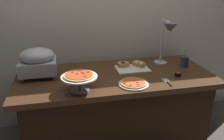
# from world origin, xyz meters

# --- Properties ---
(ground_plane) EXTENTS (8.00, 8.00, 0.00)m
(ground_plane) POSITION_xyz_m (0.00, 0.00, 0.00)
(ground_plane) COLOR #4C443D
(back_wall) EXTENTS (4.40, 0.04, 2.40)m
(back_wall) POSITION_xyz_m (0.00, 0.50, 1.20)
(back_wall) COLOR beige
(back_wall) RESTS_ON ground_plane
(buffet_table) EXTENTS (1.90, 0.84, 0.76)m
(buffet_table) POSITION_xyz_m (0.00, 0.00, 0.39)
(buffet_table) COLOR #422816
(buffet_table) RESTS_ON ground_plane
(chafing_dish) EXTENTS (0.34, 0.27, 0.28)m
(chafing_dish) POSITION_xyz_m (-0.72, 0.11, 0.92)
(chafing_dish) COLOR #B7BABF
(chafing_dish) RESTS_ON buffet_table
(heat_lamp) EXTENTS (0.15, 0.30, 0.48)m
(heat_lamp) POSITION_xyz_m (0.57, 0.09, 1.13)
(heat_lamp) COLOR #B7BABF
(heat_lamp) RESTS_ON buffet_table
(pizza_plate_front) EXTENTS (0.27, 0.27, 0.03)m
(pizza_plate_front) POSITION_xyz_m (0.10, -0.26, 0.77)
(pizza_plate_front) COLOR white
(pizza_plate_front) RESTS_ON buffet_table
(pizza_plate_center) EXTENTS (0.30, 0.30, 0.15)m
(pizza_plate_center) POSITION_xyz_m (-0.37, -0.28, 0.88)
(pizza_plate_center) COLOR #595B60
(pizza_plate_center) RESTS_ON buffet_table
(sandwich_platter) EXTENTS (0.33, 0.24, 0.06)m
(sandwich_platter) POSITION_xyz_m (0.20, 0.13, 0.78)
(sandwich_platter) COLOR white
(sandwich_platter) RESTS_ON buffet_table
(sauce_cup_near) EXTENTS (0.07, 0.07, 0.04)m
(sauce_cup_near) POSITION_xyz_m (-0.25, -0.05, 0.78)
(sauce_cup_near) COLOR black
(sauce_cup_near) RESTS_ON buffet_table
(sauce_cup_far) EXTENTS (0.06, 0.06, 0.03)m
(sauce_cup_far) POSITION_xyz_m (0.58, -0.16, 0.78)
(sauce_cup_far) COLOR black
(sauce_cup_far) RESTS_ON buffet_table
(utensil_holder) EXTENTS (0.08, 0.08, 0.21)m
(utensil_holder) POSITION_xyz_m (0.77, 0.06, 0.82)
(utensil_holder) COLOR #383347
(utensil_holder) RESTS_ON buffet_table
(serving_spatula) EXTENTS (0.06, 0.17, 0.01)m
(serving_spatula) POSITION_xyz_m (0.42, -0.28, 0.76)
(serving_spatula) COLOR #B7BABF
(serving_spatula) RESTS_ON buffet_table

